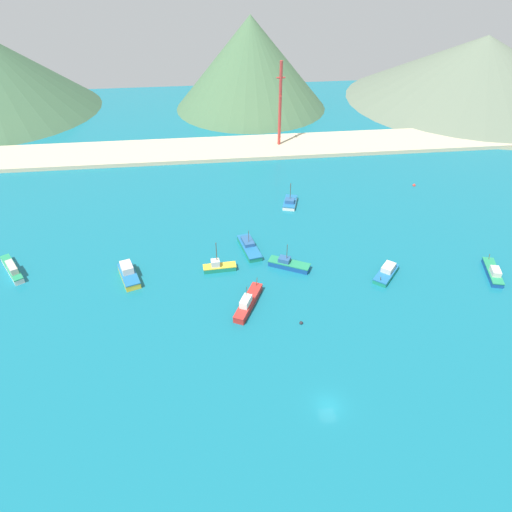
% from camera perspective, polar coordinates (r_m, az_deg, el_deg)
% --- Properties ---
extents(ground, '(260.00, 280.00, 0.50)m').
position_cam_1_polar(ground, '(94.99, 4.62, -3.22)').
color(ground, '#146B7F').
extents(fishing_boat_0, '(8.91, 6.26, 5.72)m').
position_cam_1_polar(fishing_boat_0, '(97.99, 4.01, -1.00)').
color(fishing_boat_0, '#14478C').
rests_on(fishing_boat_0, ground).
extents(fishing_boat_1, '(6.58, 10.60, 5.21)m').
position_cam_1_polar(fishing_boat_1, '(88.11, -1.00, -5.73)').
color(fishing_boat_1, red).
rests_on(fishing_boat_1, ground).
extents(fishing_boat_2, '(7.08, 7.64, 2.24)m').
position_cam_1_polar(fishing_boat_2, '(99.14, 15.72, -1.95)').
color(fishing_boat_2, '#198466').
rests_on(fishing_boat_2, ground).
extents(fishing_boat_3, '(7.23, 10.08, 2.69)m').
position_cam_1_polar(fishing_boat_3, '(108.60, -27.74, -1.41)').
color(fishing_boat_3, silver).
rests_on(fishing_boat_3, ground).
extents(fishing_boat_4, '(4.92, 7.38, 6.29)m').
position_cam_1_polar(fishing_boat_4, '(120.31, 4.19, 6.58)').
color(fishing_boat_4, silver).
rests_on(fishing_boat_4, ground).
extents(fishing_boat_5, '(5.48, 8.80, 2.97)m').
position_cam_1_polar(fishing_boat_5, '(98.13, -15.37, -2.13)').
color(fishing_boat_5, gold).
rests_on(fishing_boat_5, ground).
extents(fishing_boat_7, '(4.88, 10.12, 4.78)m').
position_cam_1_polar(fishing_boat_7, '(103.02, -0.85, 1.15)').
color(fishing_boat_7, '#198466').
rests_on(fishing_boat_7, ground).
extents(fishing_boat_8, '(4.61, 9.38, 2.26)m').
position_cam_1_polar(fishing_boat_8, '(107.35, 27.06, -1.78)').
color(fishing_boat_8, '#14478C').
rests_on(fishing_boat_8, ground).
extents(fishing_boat_9, '(6.97, 2.45, 6.91)m').
position_cam_1_polar(fishing_boat_9, '(97.26, -4.58, -1.31)').
color(fishing_boat_9, '#198466').
rests_on(fishing_boat_9, ground).
extents(buoy_0, '(0.68, 0.68, 0.68)m').
position_cam_1_polar(buoy_0, '(85.74, 5.56, -8.18)').
color(buoy_0, '#232328').
rests_on(buoy_0, ground).
extents(buoy_1, '(0.84, 0.84, 0.84)m').
position_cam_1_polar(buoy_1, '(136.71, 18.82, 8.21)').
color(buoy_1, red).
rests_on(buoy_1, ground).
extents(beach_strip, '(247.00, 17.92, 1.20)m').
position_cam_1_polar(beach_strip, '(152.27, 0.00, 13.19)').
color(beach_strip, '#C6B793').
rests_on(beach_strip, ground).
extents(hill_central, '(57.67, 57.67, 32.64)m').
position_cam_1_polar(hill_central, '(186.79, -0.67, 22.59)').
color(hill_central, '#476B47').
rests_on(hill_central, ground).
extents(hill_east, '(101.30, 101.30, 24.48)m').
position_cam_1_polar(hill_east, '(214.14, 25.79, 19.96)').
color(hill_east, '#60705B').
rests_on(hill_east, ground).
extents(radio_tower, '(2.66, 2.13, 26.58)m').
position_cam_1_polar(radio_tower, '(149.00, 2.97, 17.94)').
color(radio_tower, '#B7332D').
rests_on(radio_tower, ground).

